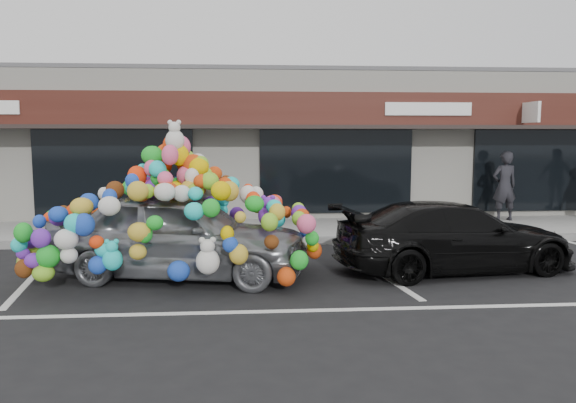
{
  "coord_description": "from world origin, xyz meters",
  "views": [
    {
      "loc": [
        0.52,
        -9.83,
        2.42
      ],
      "look_at": [
        1.37,
        1.4,
        1.1
      ],
      "focal_mm": 35.0,
      "sensor_mm": 36.0,
      "label": 1
    }
  ],
  "objects": [
    {
      "name": "ground",
      "position": [
        0.0,
        0.0,
        0.0
      ],
      "size": [
        90.0,
        90.0,
        0.0
      ],
      "primitive_type": "plane",
      "color": "black",
      "rests_on": "ground"
    },
    {
      "name": "shop_building",
      "position": [
        0.0,
        8.44,
        2.16
      ],
      "size": [
        24.0,
        7.2,
        4.31
      ],
      "color": "white",
      "rests_on": "ground"
    },
    {
      "name": "sidewalk",
      "position": [
        0.0,
        4.0,
        0.07
      ],
      "size": [
        26.0,
        3.0,
        0.15
      ],
      "primitive_type": "cube",
      "color": "gray",
      "rests_on": "ground"
    },
    {
      "name": "kerb",
      "position": [
        0.0,
        2.5,
        0.07
      ],
      "size": [
        26.0,
        0.18,
        0.16
      ],
      "primitive_type": "cube",
      "color": "slate",
      "rests_on": "ground"
    },
    {
      "name": "parking_stripe_left",
      "position": [
        -3.2,
        0.2,
        0.0
      ],
      "size": [
        0.73,
        4.37,
        0.01
      ],
      "primitive_type": "cube",
      "rotation": [
        0.0,
        0.0,
        0.14
      ],
      "color": "silver",
      "rests_on": "ground"
    },
    {
      "name": "parking_stripe_mid",
      "position": [
        2.8,
        0.2,
        0.0
      ],
      "size": [
        0.73,
        4.37,
        0.01
      ],
      "primitive_type": "cube",
      "rotation": [
        0.0,
        0.0,
        0.14
      ],
      "color": "silver",
      "rests_on": "ground"
    },
    {
      "name": "lane_line",
      "position": [
        2.0,
        -2.3,
        0.0
      ],
      "size": [
        14.0,
        0.12,
        0.01
      ],
      "primitive_type": "cube",
      "color": "silver",
      "rests_on": "ground"
    },
    {
      "name": "toy_car",
      "position": [
        -0.62,
        -0.28,
        0.92
      ],
      "size": [
        3.16,
        4.96,
        2.71
      ],
      "rotation": [
        0.0,
        0.0,
        1.37
      ],
      "color": "#8F9698",
      "rests_on": "ground"
    },
    {
      "name": "black_sedan",
      "position": [
        4.23,
        -0.17,
        0.63
      ],
      "size": [
        2.37,
        4.52,
        1.25
      ],
      "primitive_type": "imported",
      "rotation": [
        0.0,
        0.0,
        1.72
      ],
      "color": "black",
      "rests_on": "ground"
    },
    {
      "name": "pedestrian_a",
      "position": [
        7.45,
        4.7,
        1.08
      ],
      "size": [
        0.71,
        0.49,
        1.86
      ],
      "primitive_type": "imported",
      "rotation": [
        0.0,
        0.0,
        3.21
      ],
      "color": "black",
      "rests_on": "sidewalk"
    }
  ]
}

